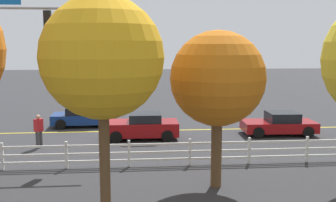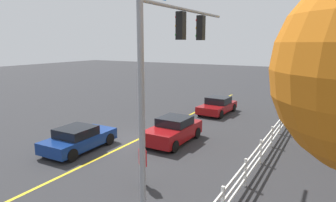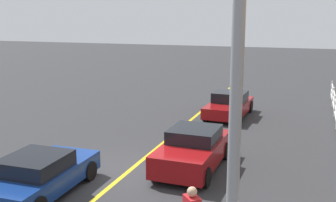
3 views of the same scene
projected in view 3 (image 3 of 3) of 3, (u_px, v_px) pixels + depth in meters
The scene contains 6 objects.
ground_plane at pixel (129, 171), 13.82m from camera, with size 120.00×120.00×0.00m, color #2D2D30.
lane_center_stripe at pixel (168, 139), 17.50m from camera, with size 28.00×0.16×0.01m, color gold.
signal_assembly at pixel (255, 28), 7.49m from camera, with size 6.52×0.38×7.19m.
car_0 at pixel (193, 149), 14.00m from camera, with size 4.01×1.96×1.42m.
car_1 at pixel (229, 105), 21.36m from camera, with size 4.18×2.09×1.31m.
car_2 at pixel (40, 175), 11.93m from camera, with size 4.06×2.01×1.27m.
Camera 3 is at (11.78, 5.72, 5.23)m, focal length 42.82 mm.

